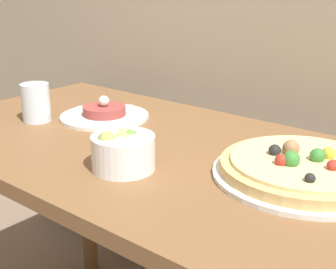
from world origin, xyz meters
The scene contains 5 objects.
dining_table centered at (0.00, 0.35, 0.67)m, with size 1.40×0.70×0.78m.
pizza_plate centered at (0.34, 0.40, 0.80)m, with size 0.37×0.37×0.07m.
tartare_plate centered at (-0.28, 0.43, 0.80)m, with size 0.26×0.26×0.07m.
small_bowl centered at (0.02, 0.20, 0.82)m, with size 0.14×0.14×0.09m.
drinking_glass centered at (-0.41, 0.29, 0.84)m, with size 0.08×0.08×0.11m.
Camera 1 is at (0.68, -0.45, 1.18)m, focal length 50.00 mm.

